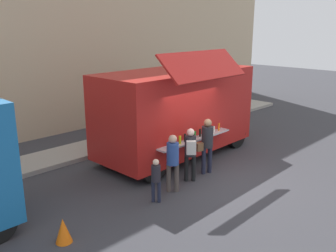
{
  "coord_description": "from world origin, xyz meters",
  "views": [
    {
      "loc": [
        -8.38,
        -6.32,
        4.47
      ],
      "look_at": [
        -0.19,
        1.82,
        1.3
      ],
      "focal_mm": 39.33,
      "sensor_mm": 36.0,
      "label": 1
    }
  ],
  "objects_px": {
    "food_truck_main": "(177,110)",
    "traffic_cone_orange": "(63,230)",
    "customer_front_ordering": "(207,142)",
    "child_near_queue": "(156,177)",
    "trash_bin": "(192,116)",
    "customer_mid_with_backpack": "(190,150)",
    "customer_rear_waiting": "(173,158)"
  },
  "relations": [
    {
      "from": "traffic_cone_orange",
      "to": "trash_bin",
      "type": "relative_size",
      "value": 0.63
    },
    {
      "from": "traffic_cone_orange",
      "to": "child_near_queue",
      "type": "height_order",
      "value": "child_near_queue"
    },
    {
      "from": "food_truck_main",
      "to": "traffic_cone_orange",
      "type": "height_order",
      "value": "food_truck_main"
    },
    {
      "from": "traffic_cone_orange",
      "to": "customer_rear_waiting",
      "type": "relative_size",
      "value": 0.33
    },
    {
      "from": "customer_rear_waiting",
      "to": "customer_front_ordering",
      "type": "bearing_deg",
      "value": -37.91
    },
    {
      "from": "food_truck_main",
      "to": "customer_mid_with_backpack",
      "type": "xyz_separation_m",
      "value": [
        -1.38,
        -1.87,
        -0.65
      ]
    },
    {
      "from": "customer_mid_with_backpack",
      "to": "customer_rear_waiting",
      "type": "xyz_separation_m",
      "value": [
        -0.86,
        -0.12,
        -0.01
      ]
    },
    {
      "from": "customer_front_ordering",
      "to": "traffic_cone_orange",
      "type": "bearing_deg",
      "value": 109.71
    },
    {
      "from": "food_truck_main",
      "to": "traffic_cone_orange",
      "type": "distance_m",
      "value": 6.17
    },
    {
      "from": "food_truck_main",
      "to": "customer_front_ordering",
      "type": "height_order",
      "value": "food_truck_main"
    },
    {
      "from": "food_truck_main",
      "to": "trash_bin",
      "type": "relative_size",
      "value": 6.64
    },
    {
      "from": "customer_front_ordering",
      "to": "customer_mid_with_backpack",
      "type": "xyz_separation_m",
      "value": [
        -0.82,
        -0.06,
        -0.05
      ]
    },
    {
      "from": "food_truck_main",
      "to": "customer_rear_waiting",
      "type": "height_order",
      "value": "food_truck_main"
    },
    {
      "from": "child_near_queue",
      "to": "food_truck_main",
      "type": "bearing_deg",
      "value": -0.32
    },
    {
      "from": "food_truck_main",
      "to": "child_near_queue",
      "type": "bearing_deg",
      "value": -146.04
    },
    {
      "from": "food_truck_main",
      "to": "trash_bin",
      "type": "distance_m",
      "value": 4.37
    },
    {
      "from": "food_truck_main",
      "to": "child_near_queue",
      "type": "distance_m",
      "value": 3.78
    },
    {
      "from": "customer_mid_with_backpack",
      "to": "child_near_queue",
      "type": "height_order",
      "value": "customer_mid_with_backpack"
    },
    {
      "from": "trash_bin",
      "to": "customer_rear_waiting",
      "type": "height_order",
      "value": "customer_rear_waiting"
    },
    {
      "from": "customer_front_ordering",
      "to": "child_near_queue",
      "type": "relative_size",
      "value": 1.47
    },
    {
      "from": "customer_front_ordering",
      "to": "child_near_queue",
      "type": "xyz_separation_m",
      "value": [
        -2.43,
        -0.31,
        -0.33
      ]
    },
    {
      "from": "trash_bin",
      "to": "customer_mid_with_backpack",
      "type": "xyz_separation_m",
      "value": [
        -4.89,
        -4.19,
        0.55
      ]
    },
    {
      "from": "trash_bin",
      "to": "child_near_queue",
      "type": "xyz_separation_m",
      "value": [
        -6.5,
        -4.44,
        0.27
      ]
    },
    {
      "from": "customer_rear_waiting",
      "to": "child_near_queue",
      "type": "bearing_deg",
      "value": 145.92
    },
    {
      "from": "customer_front_ordering",
      "to": "customer_rear_waiting",
      "type": "bearing_deg",
      "value": 112.77
    },
    {
      "from": "trash_bin",
      "to": "customer_front_ordering",
      "type": "height_order",
      "value": "customer_front_ordering"
    },
    {
      "from": "trash_bin",
      "to": "customer_mid_with_backpack",
      "type": "relative_size",
      "value": 0.54
    },
    {
      "from": "trash_bin",
      "to": "customer_mid_with_backpack",
      "type": "bearing_deg",
      "value": -139.4
    },
    {
      "from": "food_truck_main",
      "to": "traffic_cone_orange",
      "type": "bearing_deg",
      "value": -161.19
    },
    {
      "from": "food_truck_main",
      "to": "customer_mid_with_backpack",
      "type": "distance_m",
      "value": 2.41
    },
    {
      "from": "traffic_cone_orange",
      "to": "trash_bin",
      "type": "height_order",
      "value": "trash_bin"
    },
    {
      "from": "food_truck_main",
      "to": "customer_front_ordering",
      "type": "xyz_separation_m",
      "value": [
        -0.56,
        -1.81,
        -0.61
      ]
    }
  ]
}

